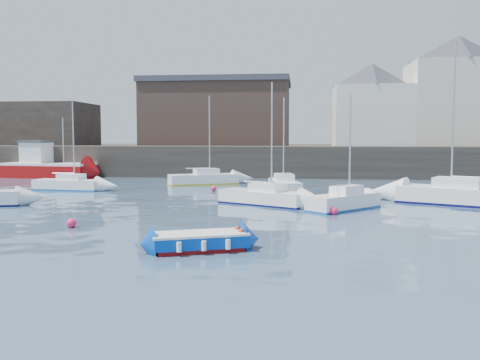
# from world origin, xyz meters

# --- Properties ---
(water) EXTENTS (220.00, 220.00, 0.00)m
(water) POSITION_xyz_m (0.00, 0.00, 0.00)
(water) COLOR #2D4760
(water) RESTS_ON ground
(quay_wall) EXTENTS (90.00, 5.00, 3.00)m
(quay_wall) POSITION_xyz_m (0.00, 35.00, 1.50)
(quay_wall) COLOR #28231E
(quay_wall) RESTS_ON ground
(land_strip) EXTENTS (90.00, 32.00, 2.80)m
(land_strip) POSITION_xyz_m (0.00, 53.00, 1.40)
(land_strip) COLOR #28231E
(land_strip) RESTS_ON ground
(bldg_east_a) EXTENTS (13.36, 13.36, 11.80)m
(bldg_east_a) POSITION_xyz_m (20.00, 42.00, 8.81)
(bldg_east_a) COLOR beige
(bldg_east_a) RESTS_ON land_strip
(bldg_east_d) EXTENTS (11.14, 11.14, 8.95)m
(bldg_east_d) POSITION_xyz_m (11.00, 41.50, 7.36)
(bldg_east_d) COLOR white
(bldg_east_d) RESTS_ON land_strip
(warehouse) EXTENTS (16.40, 10.40, 7.60)m
(warehouse) POSITION_xyz_m (-6.00, 43.00, 6.62)
(warehouse) COLOR #3D2D26
(warehouse) RESTS_ON land_strip
(bldg_west) EXTENTS (14.00, 8.00, 5.00)m
(bldg_west) POSITION_xyz_m (-28.00, 42.00, 5.30)
(bldg_west) COLOR #353028
(bldg_west) RESTS_ON land_strip
(blue_dinghy) EXTENTS (3.56, 2.52, 0.62)m
(blue_dinghy) POSITION_xyz_m (-0.10, 0.24, 0.35)
(blue_dinghy) COLOR #930B0B
(blue_dinghy) RESTS_ON ground
(fishing_boat) EXTENTS (9.05, 4.41, 5.75)m
(fishing_boat) POSITION_xyz_m (-21.05, 31.54, 1.11)
(fishing_boat) COLOR #930B0B
(fishing_boat) RESTS_ON ground
(sailboat_b) EXTENTS (5.56, 4.21, 6.97)m
(sailboat_b) POSITION_xyz_m (1.29, 12.98, 0.45)
(sailboat_b) COLOR white
(sailboat_b) RESTS_ON ground
(sailboat_c) EXTENTS (4.28, 4.49, 6.19)m
(sailboat_c) POSITION_xyz_m (5.72, 11.36, 0.47)
(sailboat_c) COLOR white
(sailboat_c) RESTS_ON ground
(sailboat_d) EXTENTS (7.58, 5.46, 9.34)m
(sailboat_d) POSITION_xyz_m (12.70, 14.14, 0.57)
(sailboat_d) COLOR white
(sailboat_d) RESTS_ON ground
(sailboat_e) EXTENTS (5.33, 2.33, 6.64)m
(sailboat_e) POSITION_xyz_m (-13.63, 19.98, 0.43)
(sailboat_e) COLOR white
(sailboat_e) RESTS_ON ground
(sailboat_f) EXTENTS (2.61, 5.37, 6.69)m
(sailboat_f) POSITION_xyz_m (2.26, 20.20, 0.47)
(sailboat_f) COLOR white
(sailboat_f) RESTS_ON ground
(sailboat_h) EXTENTS (5.89, 4.03, 7.28)m
(sailboat_h) POSITION_xyz_m (-4.57, 25.77, 0.47)
(sailboat_h) COLOR white
(sailboat_h) RESTS_ON ground
(buoy_near) EXTENTS (0.43, 0.43, 0.43)m
(buoy_near) POSITION_xyz_m (-6.46, 4.23, 0.00)
(buoy_near) COLOR #FF215B
(buoy_near) RESTS_ON ground
(buoy_mid) EXTENTS (0.42, 0.42, 0.42)m
(buoy_mid) POSITION_xyz_m (5.05, 9.35, 0.00)
(buoy_mid) COLOR #FF215B
(buoy_mid) RESTS_ON ground
(buoy_far) EXTENTS (0.42, 0.42, 0.42)m
(buoy_far) POSITION_xyz_m (-2.85, 20.38, 0.00)
(buoy_far) COLOR #FF215B
(buoy_far) RESTS_ON ground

